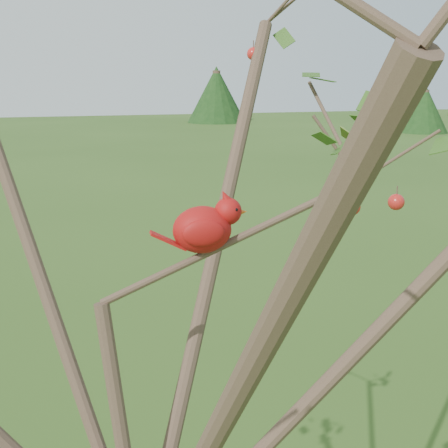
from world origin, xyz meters
The scene contains 3 objects.
crabapple_tree centered at (0.03, -0.02, 2.12)m, with size 2.35×2.05×2.95m.
cardinal centered at (0.19, 0.08, 2.11)m, with size 0.22×0.12×0.15m.
distant_trees centered at (-1.55, 25.32, 1.41)m, with size 40.67×17.86×3.22m.
Camera 1 is at (-0.15, -1.08, 2.43)m, focal length 45.00 mm.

